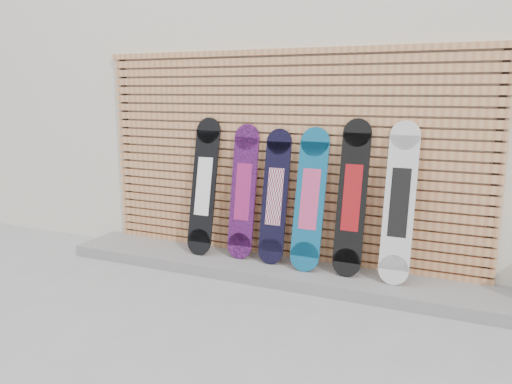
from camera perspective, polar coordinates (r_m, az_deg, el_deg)
ground at (r=4.63m, az=0.34°, el=-12.46°), size 80.00×80.00×0.00m
building at (r=7.48m, az=14.94°, el=10.54°), size 12.00×5.00×3.60m
concrete_step at (r=5.24m, az=1.80°, el=-8.82°), size 4.60×0.70×0.12m
slat_wall at (r=5.23m, az=3.08°, el=4.10°), size 4.26×0.08×2.29m
snowboard_0 at (r=5.47m, az=-5.98°, el=0.65°), size 0.29×0.34×1.48m
snowboard_1 at (r=5.29m, az=-1.46°, el=0.03°), size 0.28×0.27×1.42m
snowboard_2 at (r=5.14m, az=2.18°, el=-0.53°), size 0.27×0.30×1.38m
snowboard_3 at (r=4.98m, az=6.18°, el=-0.81°), size 0.30×0.36×1.41m
snowboard_4 at (r=4.88m, az=10.92°, el=-0.65°), size 0.28×0.33×1.51m
snowboard_5 at (r=4.80m, az=16.08°, el=-1.18°), size 0.28×0.36×1.50m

